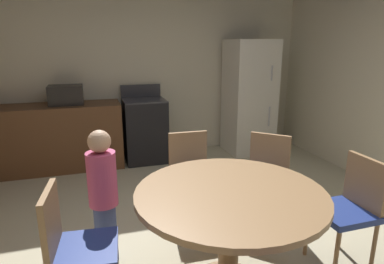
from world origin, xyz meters
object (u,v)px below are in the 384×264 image
Objects in this scene: dining_table at (230,212)px; chair_north at (191,172)px; chair_east at (350,205)px; oven_range at (145,130)px; microwave at (66,95)px; refrigerator at (249,97)px; chair_west at (73,244)px; person_child at (103,195)px; chair_northeast at (266,175)px.

dining_table is 1.01m from chair_north.
oven_range is at bearing -68.90° from chair_east.
microwave is at bearing -53.13° from chair_east.
chair_west is (-2.55, -2.73, -0.38)m from refrigerator.
dining_table is 1.01m from chair_east.
microwave reaches higher than dining_table.
oven_range is 1.87m from chair_north.
dining_table is 1.16× the size of person_child.
dining_table is 1.45× the size of chair_east.
chair_west is at bearing 174.84° from dining_table.
microwave is (-1.05, -0.00, 0.56)m from oven_range.
refrigerator reaches higher than chair_east.
oven_range is 1.26× the size of chair_west.
person_child reaches higher than chair_west.
dining_table is 1.01m from chair_northeast.
chair_east is (2.01, -0.09, 0.00)m from chair_west.
chair_northeast is at bearing 25.93° from chair_west.
microwave is at bearing 134.60° from person_child.
microwave is at bearing -145.49° from chair_north.
refrigerator reaches higher than chair_west.
chair_west is at bearing -133.03° from refrigerator.
oven_range is 2.93m from chair_west.
chair_north is at bearing 63.26° from person_child.
chair_west is at bearing -46.61° from chair_north.
refrigerator reaches higher than chair_north.
refrigerator is 2.02× the size of chair_east.
oven_range is at bearing 109.08° from person_child.
refrigerator is at bearing 52.14° from chair_west.
refrigerator is 4.00× the size of microwave.
chair_northeast reaches higher than dining_table.
refrigerator is 2.02× the size of chair_north.
chair_northeast is (0.80, -2.14, 0.03)m from oven_range.
refrigerator is at bearing 79.53° from person_child.
chair_east is 1.90m from person_child.
chair_northeast is 1.00× the size of chair_west.
dining_table is 1.01m from chair_west.
chair_west is at bearing -77.42° from person_child.
chair_northeast is (-0.85, -2.09, -0.38)m from refrigerator.
chair_east is (1.01, 0.00, -0.11)m from dining_table.
chair_west reaches higher than dining_table.
microwave reaches higher than person_child.
oven_range is 1.19m from microwave.
microwave is at bearing 111.95° from dining_table.
oven_range is 3.08m from chair_east.
chair_east is (1.12, -2.87, 0.03)m from oven_range.
chair_north is 1.40m from chair_east.
chair_north is (0.14, -1.87, 0.03)m from oven_range.
refrigerator is at bearing -1.86° from oven_range.
chair_west is at bearing -107.79° from oven_range.
person_child is (0.36, -2.30, -0.45)m from microwave.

